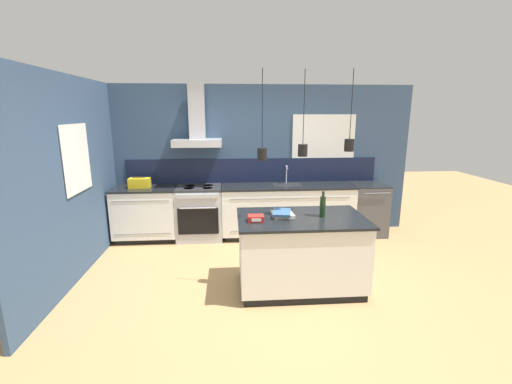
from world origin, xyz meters
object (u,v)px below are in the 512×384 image
object	(u,v)px
book_stack	(282,214)
red_supply_box	(256,218)
bottle_on_island	(323,206)
yellow_toolbox	(140,183)
dishwasher	(367,209)
oven_range	(200,213)

from	to	relation	value
book_stack	red_supply_box	xyz separation A→B (m)	(-0.33, -0.17, 0.00)
bottle_on_island	yellow_toolbox	xyz separation A→B (m)	(-2.60, 1.83, -0.05)
dishwasher	bottle_on_island	distance (m)	2.33
bottle_on_island	yellow_toolbox	distance (m)	3.18
oven_range	red_supply_box	xyz separation A→B (m)	(0.82, -1.94, 0.49)
dishwasher	book_stack	size ratio (longest dim) A/B	2.66
yellow_toolbox	bottle_on_island	bearing A→B (deg)	-35.10
bottle_on_island	dishwasher	bearing A→B (deg)	54.19
oven_range	yellow_toolbox	bearing A→B (deg)	179.74
dishwasher	red_supply_box	world-z (taller)	red_supply_box
dishwasher	bottle_on_island	size ratio (longest dim) A/B	2.93
book_stack	red_supply_box	world-z (taller)	red_supply_box
oven_range	red_supply_box	bearing A→B (deg)	-67.05
yellow_toolbox	book_stack	bearing A→B (deg)	-39.87
dishwasher	book_stack	xyz separation A→B (m)	(-1.80, -1.78, 0.49)
oven_range	dishwasher	bearing A→B (deg)	0.08
oven_range	dishwasher	size ratio (longest dim) A/B	1.00
oven_range	dishwasher	distance (m)	2.95
dishwasher	book_stack	world-z (taller)	book_stack
bottle_on_island	yellow_toolbox	world-z (taller)	bottle_on_island
dishwasher	yellow_toolbox	world-z (taller)	yellow_toolbox
red_supply_box	oven_range	bearing A→B (deg)	112.95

